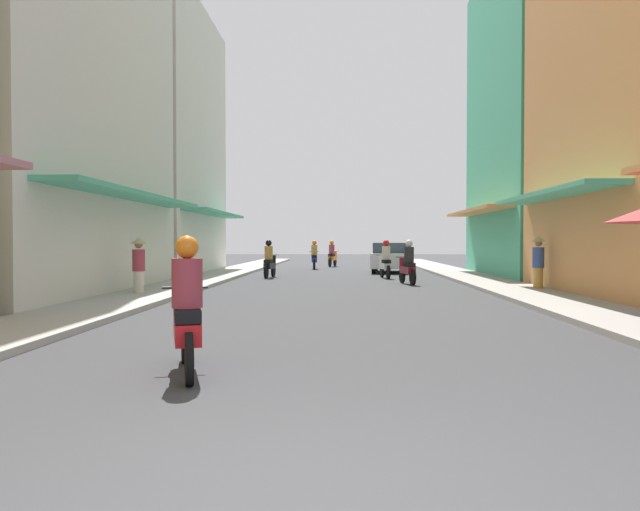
{
  "coord_description": "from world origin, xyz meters",
  "views": [
    {
      "loc": [
        0.08,
        -3.35,
        1.51
      ],
      "look_at": [
        -0.55,
        13.5,
        1.13
      ],
      "focal_mm": 34.84,
      "sensor_mm": 36.0,
      "label": 1
    }
  ],
  "objects_px": {
    "parked_car": "(390,257)",
    "pedestrian_crossing": "(538,261)",
    "motorbike_red": "(187,312)",
    "motorbike_white": "(385,261)",
    "pedestrian_foreground": "(139,263)",
    "motorbike_orange": "(332,255)",
    "motorbike_black": "(270,261)",
    "motorbike_blue": "(314,256)",
    "motorbike_maroon": "(408,264)"
  },
  "relations": [
    {
      "from": "motorbike_maroon",
      "to": "motorbike_blue",
      "type": "distance_m",
      "value": 12.57
    },
    {
      "from": "motorbike_maroon",
      "to": "motorbike_orange",
      "type": "height_order",
      "value": "same"
    },
    {
      "from": "motorbike_white",
      "to": "parked_car",
      "type": "relative_size",
      "value": 0.42
    },
    {
      "from": "motorbike_maroon",
      "to": "motorbike_black",
      "type": "bearing_deg",
      "value": 145.02
    },
    {
      "from": "parked_car",
      "to": "pedestrian_crossing",
      "type": "bearing_deg",
      "value": -73.33
    },
    {
      "from": "parked_car",
      "to": "pedestrian_foreground",
      "type": "height_order",
      "value": "pedestrian_foreground"
    },
    {
      "from": "pedestrian_foreground",
      "to": "motorbike_white",
      "type": "bearing_deg",
      "value": 50.54
    },
    {
      "from": "motorbike_black",
      "to": "pedestrian_crossing",
      "type": "bearing_deg",
      "value": -38.45
    },
    {
      "from": "motorbike_orange",
      "to": "motorbike_red",
      "type": "distance_m",
      "value": 30.35
    },
    {
      "from": "motorbike_blue",
      "to": "pedestrian_crossing",
      "type": "distance_m",
      "value": 16.97
    },
    {
      "from": "motorbike_red",
      "to": "pedestrian_crossing",
      "type": "distance_m",
      "value": 13.94
    },
    {
      "from": "motorbike_red",
      "to": "pedestrian_foreground",
      "type": "xyz_separation_m",
      "value": [
        -3.79,
        9.7,
        0.21
      ]
    },
    {
      "from": "motorbike_black",
      "to": "motorbike_blue",
      "type": "xyz_separation_m",
      "value": [
        1.47,
        8.22,
        0.0
      ]
    },
    {
      "from": "motorbike_white",
      "to": "pedestrian_foreground",
      "type": "distance_m",
      "value": 11.49
    },
    {
      "from": "motorbike_orange",
      "to": "parked_car",
      "type": "distance_m",
      "value": 7.52
    },
    {
      "from": "motorbike_white",
      "to": "pedestrian_crossing",
      "type": "height_order",
      "value": "pedestrian_crossing"
    },
    {
      "from": "motorbike_black",
      "to": "pedestrian_crossing",
      "type": "distance_m",
      "value": 11.33
    },
    {
      "from": "motorbike_black",
      "to": "motorbike_orange",
      "type": "xyz_separation_m",
      "value": [
        2.41,
        11.6,
        0.0
      ]
    },
    {
      "from": "parked_car",
      "to": "motorbike_black",
      "type": "bearing_deg",
      "value": -138.84
    },
    {
      "from": "motorbike_maroon",
      "to": "parked_car",
      "type": "distance_m",
      "value": 8.42
    },
    {
      "from": "pedestrian_foreground",
      "to": "parked_car",
      "type": "bearing_deg",
      "value": 60.16
    },
    {
      "from": "parked_car",
      "to": "pedestrian_crossing",
      "type": "distance_m",
      "value": 12.25
    },
    {
      "from": "motorbike_red",
      "to": "pedestrian_crossing",
      "type": "relative_size",
      "value": 1.06
    },
    {
      "from": "motorbike_red",
      "to": "motorbike_blue",
      "type": "bearing_deg",
      "value": 89.6
    },
    {
      "from": "motorbike_blue",
      "to": "parked_car",
      "type": "bearing_deg",
      "value": -42.28
    },
    {
      "from": "motorbike_blue",
      "to": "motorbike_white",
      "type": "bearing_deg",
      "value": -68.4
    },
    {
      "from": "pedestrian_crossing",
      "to": "motorbike_black",
      "type": "bearing_deg",
      "value": 141.55
    },
    {
      "from": "motorbike_red",
      "to": "pedestrian_foreground",
      "type": "distance_m",
      "value": 10.42
    },
    {
      "from": "motorbike_maroon",
      "to": "motorbike_orange",
      "type": "bearing_deg",
      "value": 100.8
    },
    {
      "from": "motorbike_maroon",
      "to": "motorbike_white",
      "type": "distance_m",
      "value": 3.61
    },
    {
      "from": "motorbike_black",
      "to": "pedestrian_foreground",
      "type": "distance_m",
      "value": 9.37
    },
    {
      "from": "motorbike_white",
      "to": "motorbike_blue",
      "type": "bearing_deg",
      "value": 111.6
    },
    {
      "from": "motorbike_maroon",
      "to": "pedestrian_foreground",
      "type": "bearing_deg",
      "value": -145.99
    },
    {
      "from": "motorbike_maroon",
      "to": "pedestrian_foreground",
      "type": "relative_size",
      "value": 1.11
    },
    {
      "from": "motorbike_maroon",
      "to": "pedestrian_crossing",
      "type": "height_order",
      "value": "pedestrian_crossing"
    },
    {
      "from": "parked_car",
      "to": "pedestrian_crossing",
      "type": "relative_size",
      "value": 2.55
    },
    {
      "from": "motorbike_white",
      "to": "motorbike_red",
      "type": "bearing_deg",
      "value": -100.7
    },
    {
      "from": "motorbike_black",
      "to": "motorbike_white",
      "type": "bearing_deg",
      "value": -1.95
    },
    {
      "from": "motorbike_orange",
      "to": "motorbike_black",
      "type": "bearing_deg",
      "value": -101.74
    },
    {
      "from": "motorbike_white",
      "to": "motorbike_orange",
      "type": "distance_m",
      "value": 12.0
    },
    {
      "from": "motorbike_maroon",
      "to": "motorbike_red",
      "type": "distance_m",
      "value": 15.53
    },
    {
      "from": "motorbike_orange",
      "to": "pedestrian_foreground",
      "type": "relative_size",
      "value": 1.1
    },
    {
      "from": "motorbike_orange",
      "to": "motorbike_red",
      "type": "relative_size",
      "value": 1.01
    },
    {
      "from": "motorbike_orange",
      "to": "pedestrian_crossing",
      "type": "bearing_deg",
      "value": -70.89
    },
    {
      "from": "motorbike_maroon",
      "to": "motorbike_blue",
      "type": "xyz_separation_m",
      "value": [
        -3.87,
        11.96,
        0.0
      ]
    },
    {
      "from": "motorbike_maroon",
      "to": "parked_car",
      "type": "xyz_separation_m",
      "value": [
        0.02,
        8.42,
        0.04
      ]
    },
    {
      "from": "parked_car",
      "to": "motorbike_blue",
      "type": "bearing_deg",
      "value": 137.72
    },
    {
      "from": "pedestrian_crossing",
      "to": "motorbike_red",
      "type": "bearing_deg",
      "value": -123.0
    },
    {
      "from": "motorbike_white",
      "to": "pedestrian_crossing",
      "type": "relative_size",
      "value": 1.08
    },
    {
      "from": "motorbike_white",
      "to": "pedestrian_crossing",
      "type": "bearing_deg",
      "value": -59.33
    }
  ]
}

